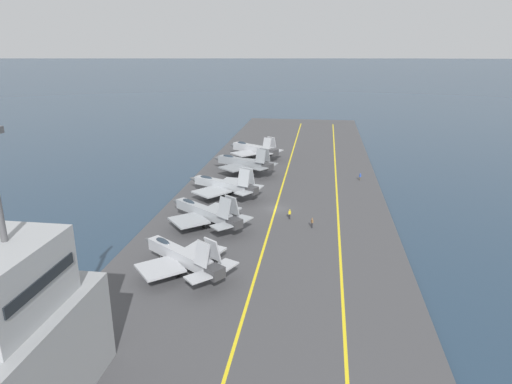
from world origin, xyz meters
TOP-DOWN VIEW (x-y plane):
  - ground_plane at (0.00, 0.00)m, footprint 2000.00×2000.00m
  - carrier_deck at (0.00, 0.00)m, footprint 211.08×40.72m
  - deck_stripe_foul_line at (0.00, -11.20)m, footprint 189.96×1.87m
  - deck_stripe_centerline at (0.00, 0.00)m, footprint 189.97×0.36m
  - parked_jet_nearest at (-25.83, 9.69)m, footprint 13.11×15.08m
  - parked_jet_second at (-9.53, 10.63)m, footprint 13.54×15.95m
  - parked_jet_third at (5.95, 10.92)m, footprint 13.85×16.34m
  - parked_jet_fourth at (22.55, 9.93)m, footprint 12.64×16.36m
  - parked_jet_fifth at (38.22, 9.89)m, footprint 13.40×15.67m
  - crew_blue_vest at (20.77, -16.54)m, footprint 0.39×0.45m
  - crew_yellow_vest at (-4.82, -2.92)m, footprint 0.33×0.42m
  - crew_brown_vest at (-8.16, -6.80)m, footprint 0.46×0.40m
  - island_tower at (-50.56, 15.44)m, footprint 15.28×8.75m

SIDE VIEW (x-z plane):
  - ground_plane at x=0.00m, z-range 0.00..0.00m
  - carrier_deck at x=0.00m, z-range 0.00..0.40m
  - deck_stripe_foul_line at x=0.00m, z-range 0.40..0.41m
  - deck_stripe_centerline at x=0.00m, z-range 0.40..0.41m
  - crew_blue_vest at x=20.77m, z-range 0.48..2.15m
  - crew_brown_vest at x=-8.16m, z-range 0.49..2.21m
  - crew_yellow_vest at x=-4.82m, z-range 0.49..2.27m
  - parked_jet_second at x=-9.53m, z-range -0.42..5.84m
  - parked_jet_nearest at x=-25.83m, z-range -0.33..5.79m
  - parked_jet_third at x=5.95m, z-range -0.47..5.93m
  - parked_jet_fifth at x=38.22m, z-range -0.25..5.91m
  - parked_jet_fourth at x=22.55m, z-range -0.21..6.36m
  - island_tower at x=-50.56m, z-range -4.86..17.98m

